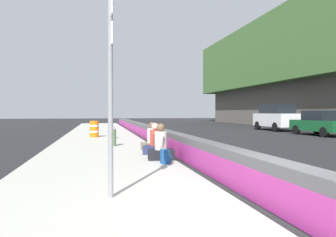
{
  "coord_description": "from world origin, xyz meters",
  "views": [
    {
      "loc": [
        -4.66,
        2.76,
        1.62
      ],
      "look_at": [
        10.12,
        -0.32,
        1.32
      ],
      "focal_mm": 35.82,
      "sensor_mm": 36.0,
      "label": 1
    }
  ],
  "objects_px": {
    "seated_person_foreground": "(161,148)",
    "parked_car_fourth": "(321,123)",
    "fire_hydrant": "(113,136)",
    "construction_barrel": "(94,129)",
    "route_sign_post": "(111,77)",
    "seated_person_rear": "(152,141)",
    "backpack": "(165,157)",
    "parked_car_midline": "(276,117)",
    "seated_person_middle": "(155,144)"
  },
  "relations": [
    {
      "from": "seated_person_foreground",
      "to": "seated_person_middle",
      "type": "distance_m",
      "value": 1.36
    },
    {
      "from": "route_sign_post",
      "to": "backpack",
      "type": "xyz_separation_m",
      "value": [
        3.52,
        -1.66,
        -1.88
      ]
    },
    {
      "from": "seated_person_middle",
      "to": "backpack",
      "type": "relative_size",
      "value": 2.72
    },
    {
      "from": "route_sign_post",
      "to": "seated_person_foreground",
      "type": "xyz_separation_m",
      "value": [
        4.38,
        -1.7,
        -1.72
      ]
    },
    {
      "from": "backpack",
      "to": "parked_car_fourth",
      "type": "bearing_deg",
      "value": -50.13
    },
    {
      "from": "fire_hydrant",
      "to": "route_sign_post",
      "type": "bearing_deg",
      "value": 177.26
    },
    {
      "from": "seated_person_middle",
      "to": "backpack",
      "type": "xyz_separation_m",
      "value": [
        -2.22,
        0.08,
        -0.15
      ]
    },
    {
      "from": "seated_person_foreground",
      "to": "backpack",
      "type": "relative_size",
      "value": 2.8
    },
    {
      "from": "seated_person_rear",
      "to": "construction_barrel",
      "type": "bearing_deg",
      "value": 17.4
    },
    {
      "from": "backpack",
      "to": "parked_car_midline",
      "type": "xyz_separation_m",
      "value": [
        17.01,
        -13.16,
        0.85
      ]
    },
    {
      "from": "seated_person_rear",
      "to": "fire_hydrant",
      "type": "bearing_deg",
      "value": 36.54
    },
    {
      "from": "fire_hydrant",
      "to": "parked_car_fourth",
      "type": "xyz_separation_m",
      "value": [
        5.54,
        -14.21,
        0.27
      ]
    },
    {
      "from": "route_sign_post",
      "to": "seated_person_foreground",
      "type": "bearing_deg",
      "value": -21.16
    },
    {
      "from": "seated_person_foreground",
      "to": "parked_car_fourth",
      "type": "xyz_separation_m",
      "value": [
        9.97,
        -12.93,
        0.37
      ]
    },
    {
      "from": "seated_person_middle",
      "to": "parked_car_midline",
      "type": "distance_m",
      "value": 19.75
    },
    {
      "from": "parked_car_fourth",
      "to": "parked_car_midline",
      "type": "distance_m",
      "value": 6.18
    },
    {
      "from": "seated_person_middle",
      "to": "parked_car_fourth",
      "type": "bearing_deg",
      "value": -56.25
    },
    {
      "from": "seated_person_middle",
      "to": "fire_hydrant",
      "type": "bearing_deg",
      "value": 23.15
    },
    {
      "from": "backpack",
      "to": "construction_barrel",
      "type": "distance_m",
      "value": 10.88
    },
    {
      "from": "seated_person_middle",
      "to": "parked_car_midline",
      "type": "relative_size",
      "value": 0.23
    },
    {
      "from": "seated_person_foreground",
      "to": "parked_car_fourth",
      "type": "distance_m",
      "value": 16.34
    },
    {
      "from": "route_sign_post",
      "to": "seated_person_rear",
      "type": "xyz_separation_m",
      "value": [
        6.93,
        -1.82,
        -1.73
      ]
    },
    {
      "from": "route_sign_post",
      "to": "parked_car_midline",
      "type": "height_order",
      "value": "route_sign_post"
    },
    {
      "from": "route_sign_post",
      "to": "backpack",
      "type": "distance_m",
      "value": 4.32
    },
    {
      "from": "seated_person_middle",
      "to": "seated_person_rear",
      "type": "relative_size",
      "value": 1.0
    },
    {
      "from": "fire_hydrant",
      "to": "backpack",
      "type": "xyz_separation_m",
      "value": [
        -5.3,
        -1.23,
        -0.25
      ]
    },
    {
      "from": "construction_barrel",
      "to": "parked_car_midline",
      "type": "xyz_separation_m",
      "value": [
        6.34,
        -15.27,
        0.56
      ]
    },
    {
      "from": "route_sign_post",
      "to": "construction_barrel",
      "type": "relative_size",
      "value": 3.79
    },
    {
      "from": "parked_car_fourth",
      "to": "seated_person_foreground",
      "type": "bearing_deg",
      "value": 127.63
    },
    {
      "from": "fire_hydrant",
      "to": "construction_barrel",
      "type": "height_order",
      "value": "construction_barrel"
    },
    {
      "from": "seated_person_middle",
      "to": "parked_car_midline",
      "type": "height_order",
      "value": "parked_car_midline"
    },
    {
      "from": "backpack",
      "to": "construction_barrel",
      "type": "height_order",
      "value": "construction_barrel"
    },
    {
      "from": "seated_person_middle",
      "to": "construction_barrel",
      "type": "xyz_separation_m",
      "value": [
        8.45,
        2.19,
        0.14
      ]
    },
    {
      "from": "seated_person_foreground",
      "to": "seated_person_middle",
      "type": "relative_size",
      "value": 1.03
    },
    {
      "from": "fire_hydrant",
      "to": "seated_person_foreground",
      "type": "height_order",
      "value": "seated_person_foreground"
    },
    {
      "from": "fire_hydrant",
      "to": "backpack",
      "type": "distance_m",
      "value": 5.45
    },
    {
      "from": "seated_person_rear",
      "to": "backpack",
      "type": "height_order",
      "value": "seated_person_rear"
    },
    {
      "from": "fire_hydrant",
      "to": "construction_barrel",
      "type": "xyz_separation_m",
      "value": [
        5.37,
        0.87,
        0.03
      ]
    },
    {
      "from": "fire_hydrant",
      "to": "parked_car_fourth",
      "type": "height_order",
      "value": "parked_car_fourth"
    },
    {
      "from": "construction_barrel",
      "to": "backpack",
      "type": "bearing_deg",
      "value": -168.82
    },
    {
      "from": "seated_person_foreground",
      "to": "parked_car_fourth",
      "type": "bearing_deg",
      "value": -52.37
    },
    {
      "from": "fire_hydrant",
      "to": "parked_car_midline",
      "type": "xyz_separation_m",
      "value": [
        11.71,
        -14.4,
        0.6
      ]
    },
    {
      "from": "route_sign_post",
      "to": "seated_person_rear",
      "type": "bearing_deg",
      "value": -14.72
    },
    {
      "from": "fire_hydrant",
      "to": "backpack",
      "type": "bearing_deg",
      "value": -166.89
    },
    {
      "from": "route_sign_post",
      "to": "seated_person_middle",
      "type": "distance_m",
      "value": 6.24
    },
    {
      "from": "construction_barrel",
      "to": "parked_car_fourth",
      "type": "distance_m",
      "value": 15.09
    },
    {
      "from": "parked_car_midline",
      "to": "fire_hydrant",
      "type": "bearing_deg",
      "value": 129.12
    },
    {
      "from": "seated_person_rear",
      "to": "parked_car_midline",
      "type": "distance_m",
      "value": 18.82
    },
    {
      "from": "backpack",
      "to": "construction_barrel",
      "type": "bearing_deg",
      "value": 11.18
    },
    {
      "from": "fire_hydrant",
      "to": "construction_barrel",
      "type": "distance_m",
      "value": 5.44
    }
  ]
}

